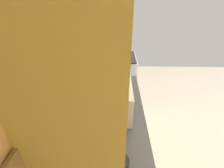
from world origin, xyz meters
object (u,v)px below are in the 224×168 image
(microwave, at_px, (113,100))
(bowl, at_px, (118,77))
(kettle, at_px, (119,167))
(oven_range, at_px, (118,79))

(microwave, distance_m, bowl, 0.76)
(microwave, height_order, bowl, microwave)
(microwave, xyz_separation_m, kettle, (-0.70, -0.05, -0.08))
(oven_range, height_order, kettle, oven_range)
(microwave, bearing_deg, bowl, -4.03)
(oven_range, bearing_deg, bowl, 179.55)
(bowl, distance_m, kettle, 1.45)
(microwave, distance_m, kettle, 0.70)
(oven_range, xyz_separation_m, microwave, (-1.60, 0.06, 0.61))
(kettle, bearing_deg, microwave, 4.35)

